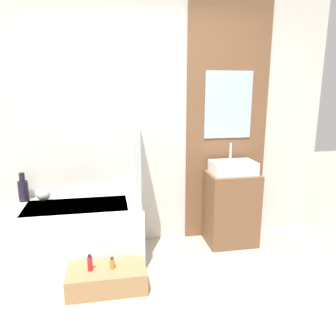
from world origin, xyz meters
name	(u,v)px	position (x,y,z in m)	size (l,w,h in m)	color
wall_tiled_back	(137,125)	(0.00, 1.58, 1.30)	(4.20, 0.06, 2.60)	beige
wall_wood_accent	(227,122)	(0.98, 1.53, 1.31)	(0.91, 0.04, 2.60)	brown
bathtub	(78,233)	(-0.63, 1.20, 0.29)	(1.24, 0.66, 0.58)	white
glass_shower_screen	(137,151)	(-0.04, 1.13, 1.10)	(0.01, 0.48, 1.06)	silver
wooden_step_bench	(107,279)	(-0.37, 0.65, 0.09)	(0.66, 0.34, 0.19)	#997047
vanity_cabinet	(231,208)	(0.98, 1.30, 0.40)	(0.53, 0.42, 0.79)	brown
sink	(233,167)	(0.98, 1.30, 0.86)	(0.46, 0.31, 0.31)	white
vase_tall_dark	(23,190)	(-1.16, 1.43, 0.69)	(0.10, 0.10, 0.29)	black
vase_round_light	(43,194)	(-0.97, 1.41, 0.65)	(0.14, 0.14, 0.14)	silver
bottle_soap_primary	(90,263)	(-0.50, 0.65, 0.25)	(0.04, 0.04, 0.15)	#B21928
bottle_soap_secondary	(112,263)	(-0.32, 0.65, 0.23)	(0.04, 0.04, 0.10)	#B2752D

